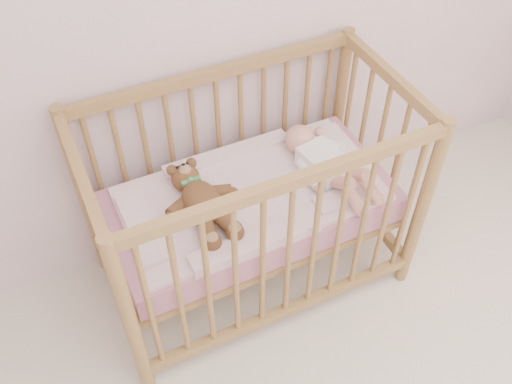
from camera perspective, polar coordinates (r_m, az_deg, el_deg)
crib at (r=2.49m, az=-0.49°, el=-1.14°), size 1.36×0.76×1.00m
mattress at (r=2.50m, az=-0.49°, el=-1.37°), size 1.22×0.62×0.13m
blanket at (r=2.45m, az=-0.50°, el=-0.20°), size 1.10×0.58×0.06m
baby at (r=2.50m, az=6.85°, el=3.14°), size 0.39×0.63×0.14m
teddy_bear at (r=2.32m, az=-5.40°, el=-0.84°), size 0.37×0.51×0.13m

